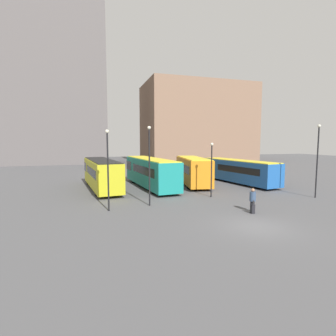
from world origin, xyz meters
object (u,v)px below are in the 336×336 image
object	(u,v)px
bus_2	(193,170)
lamp_post_1	(318,156)
lamp_post_2	(212,165)
lamp_post_3	(149,160)
traveler	(253,198)
suitcase	(253,209)
bus_1	(150,171)
bus_0	(101,173)
lamp_post_0	(108,164)
bus_3	(238,170)

from	to	relation	value
bus_2	lamp_post_1	size ratio (longest dim) A/B	1.44
lamp_post_2	lamp_post_3	size ratio (longest dim) A/B	0.79
traveler	suitcase	world-z (taller)	traveler
bus_1	bus_2	distance (m)	5.26
bus_0	suitcase	bearing A→B (deg)	-149.75
traveler	bus_2	bearing A→B (deg)	2.31
traveler	lamp_post_3	world-z (taller)	lamp_post_3
traveler	lamp_post_2	size ratio (longest dim) A/B	0.34
bus_0	lamp_post_1	xyz separation A→B (m)	(18.70, -10.59, 2.12)
lamp_post_0	lamp_post_1	xyz separation A→B (m)	(18.67, -0.85, 0.35)
bus_0	traveler	distance (m)	16.59
traveler	suitcase	distance (m)	0.86
bus_0	bus_3	xyz separation A→B (m)	(16.63, -0.78, -0.17)
bus_0	bus_1	world-z (taller)	bus_1
bus_0	traveler	bearing A→B (deg)	-148.08
bus_2	lamp_post_1	world-z (taller)	lamp_post_1
bus_2	bus_3	distance (m)	6.00
suitcase	lamp_post_1	bearing A→B (deg)	-67.11
traveler	lamp_post_0	world-z (taller)	lamp_post_0
suitcase	bus_1	bearing A→B (deg)	23.29
bus_1	suitcase	world-z (taller)	bus_1
bus_1	lamp_post_1	distance (m)	16.93
traveler	lamp_post_2	world-z (taller)	lamp_post_2
bus_0	bus_2	xyz separation A→B (m)	(10.66, -0.34, 0.02)
lamp_post_3	traveler	bearing A→B (deg)	-30.53
suitcase	traveler	bearing A→B (deg)	-28.94
suitcase	lamp_post_3	distance (m)	8.64
lamp_post_0	traveler	bearing A→B (deg)	-18.27
lamp_post_1	lamp_post_2	size ratio (longest dim) A/B	1.32
lamp_post_2	lamp_post_3	bearing A→B (deg)	-165.80
bus_0	lamp_post_1	size ratio (longest dim) A/B	1.74
lamp_post_0	lamp_post_2	size ratio (longest dim) A/B	1.19
bus_1	bus_3	world-z (taller)	bus_1
bus_1	bus_3	xyz separation A→B (m)	(11.24, -0.47, -0.20)
bus_2	lamp_post_0	xyz separation A→B (m)	(-10.64, -9.40, 1.76)
lamp_post_2	bus_3	bearing A→B (deg)	43.47
bus_0	lamp_post_0	distance (m)	9.89
bus_2	bus_3	bearing A→B (deg)	-84.43
bus_0	traveler	world-z (taller)	bus_0
lamp_post_2	bus_2	bearing A→B (deg)	81.54
bus_3	lamp_post_1	bearing A→B (deg)	-176.13
lamp_post_0	lamp_post_3	xyz separation A→B (m)	(3.29, 0.69, 0.18)
bus_1	suitcase	xyz separation A→B (m)	(4.50, -13.20, -1.45)
bus_2	suitcase	world-z (taller)	bus_2
bus_1	bus_3	size ratio (longest dim) A/B	1.04
lamp_post_1	lamp_post_2	xyz separation A→B (m)	(-9.09, 3.13, -0.86)
bus_0	lamp_post_2	xyz separation A→B (m)	(9.60, -7.45, 1.27)
suitcase	lamp_post_2	xyz separation A→B (m)	(-0.29, 6.06, 2.68)
bus_2	lamp_post_3	world-z (taller)	lamp_post_3
lamp_post_1	lamp_post_3	distance (m)	15.46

